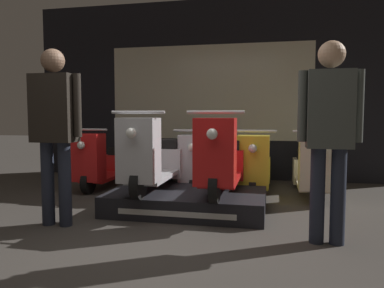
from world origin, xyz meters
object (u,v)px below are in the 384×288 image
object	(u,v)px
scooter_display_right	(222,161)
scooter_display_left	(154,159)
scooter_backrow_1	(152,165)
person_right_browsing	(330,127)
scooter_backrow_2	(202,166)
scooter_backrow_0	(105,163)
scooter_backrow_4	(311,169)
scooter_backrow_3	(255,168)
person_left_browsing	(55,121)

from	to	relation	value
scooter_display_right	scooter_display_left	bearing A→B (deg)	180.00
scooter_display_right	scooter_backrow_1	xyz separation A→B (m)	(-1.25, 1.20, -0.24)
person_right_browsing	scooter_display_right	bearing A→B (deg)	141.19
scooter_backrow_2	scooter_backrow_0	bearing A→B (deg)	180.00
scooter_backrow_4	scooter_display_right	bearing A→B (deg)	-133.12
scooter_backrow_0	scooter_backrow_2	xyz separation A→B (m)	(1.58, 0.00, 0.00)
scooter_backrow_2	scooter_backrow_4	distance (m)	1.58
scooter_backrow_0	person_right_browsing	distance (m)	3.78
scooter_backrow_4	scooter_backrow_3	bearing A→B (deg)	180.00
person_right_browsing	scooter_backrow_3	bearing A→B (deg)	109.55
scooter_backrow_1	scooter_backrow_2	size ratio (longest dim) A/B	1.00
scooter_display_left	person_right_browsing	world-z (taller)	person_right_browsing
scooter_display_left	scooter_backrow_1	bearing A→B (deg)	109.42
person_left_browsing	person_right_browsing	world-z (taller)	person_left_browsing
scooter_display_right	person_left_browsing	bearing A→B (deg)	-152.20
scooter_backrow_4	person_left_browsing	size ratio (longest dim) A/B	0.89
scooter_backrow_2	scooter_backrow_4	world-z (taller)	same
scooter_backrow_4	person_left_browsing	bearing A→B (deg)	-143.18
scooter_display_left	scooter_display_right	size ratio (longest dim) A/B	1.00
scooter_display_left	person_right_browsing	distance (m)	2.12
scooter_backrow_4	person_left_browsing	xyz separation A→B (m)	(-2.74, -2.05, 0.71)
scooter_display_right	scooter_backrow_3	xyz separation A→B (m)	(0.33, 1.20, -0.24)
scooter_backrow_0	scooter_backrow_1	size ratio (longest dim) A/B	1.00
scooter_backrow_3	scooter_backrow_1	bearing A→B (deg)	180.00
scooter_backrow_1	person_right_browsing	xyz separation A→B (m)	(2.31, -2.05, 0.67)
person_right_browsing	scooter_backrow_1	bearing A→B (deg)	138.40
scooter_backrow_0	scooter_backrow_4	world-z (taller)	same
scooter_backrow_1	scooter_backrow_3	bearing A→B (deg)	0.00
person_right_browsing	person_left_browsing	bearing A→B (deg)	180.00
scooter_backrow_0	person_right_browsing	world-z (taller)	person_right_browsing
scooter_backrow_1	scooter_backrow_3	size ratio (longest dim) A/B	1.00
scooter_backrow_3	scooter_backrow_4	distance (m)	0.79
scooter_backrow_2	scooter_backrow_3	world-z (taller)	same
scooter_display_left	scooter_backrow_0	xyz separation A→B (m)	(-1.22, 1.20, -0.24)
scooter_backrow_0	scooter_backrow_2	bearing A→B (deg)	0.00
scooter_display_right	scooter_backrow_4	world-z (taller)	scooter_display_right
scooter_display_left	scooter_backrow_0	bearing A→B (deg)	135.36
scooter_display_right	scooter_backrow_2	distance (m)	1.31
scooter_backrow_2	scooter_backrow_3	size ratio (longest dim) A/B	1.00
scooter_backrow_1	scooter_backrow_3	distance (m)	1.58
scooter_display_left	scooter_backrow_4	bearing A→B (deg)	31.57
scooter_display_left	scooter_backrow_4	size ratio (longest dim) A/B	1.00
scooter_backrow_1	scooter_backrow_4	distance (m)	2.38
scooter_backrow_1	scooter_backrow_4	xyz separation A→B (m)	(2.38, 0.00, 0.00)
scooter_display_left	scooter_display_right	xyz separation A→B (m)	(0.83, 0.00, 0.00)
scooter_backrow_0	scooter_backrow_4	distance (m)	3.17
scooter_backrow_3	person_left_browsing	distance (m)	2.92
scooter_backrow_0	scooter_backrow_4	xyz separation A→B (m)	(3.17, 0.00, 0.00)
scooter_display_left	scooter_backrow_2	xyz separation A→B (m)	(0.37, 1.20, -0.24)
scooter_backrow_0	scooter_backrow_1	distance (m)	0.79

